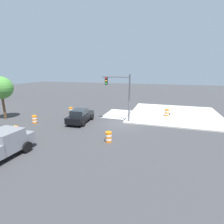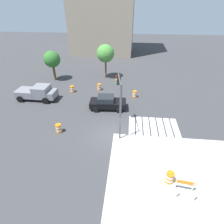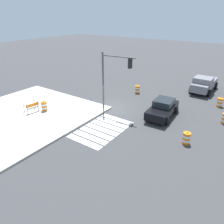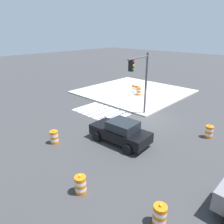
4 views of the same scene
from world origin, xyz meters
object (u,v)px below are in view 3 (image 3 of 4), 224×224
at_px(pickup_truck, 204,84).
at_px(traffic_barrel_median_near, 137,89).
at_px(sports_car, 163,108).
at_px(traffic_barrel_on_sidewalk, 44,106).
at_px(traffic_barrel_crosswalk_end, 186,138).
at_px(construction_barricade, 32,106).
at_px(traffic_barrel_median_far, 220,102).
at_px(traffic_light_pole, 114,72).

xyz_separation_m(pickup_truck, traffic_barrel_median_near, (5.02, -6.38, -0.52)).
distance_m(sports_car, traffic_barrel_on_sidewalk, 11.37).
relative_size(traffic_barrel_crosswalk_end, construction_barricade, 0.77).
height_order(pickup_truck, construction_barricade, pickup_truck).
bearing_deg(traffic_barrel_crosswalk_end, pickup_truck, -171.50).
height_order(traffic_barrel_median_near, construction_barricade, construction_barricade).
bearing_deg(traffic_barrel_crosswalk_end, sports_car, -135.17).
distance_m(traffic_barrel_median_near, traffic_barrel_median_far, 9.05).
relative_size(traffic_barrel_median_near, construction_barricade, 0.77).
bearing_deg(traffic_barrel_on_sidewalk, sports_car, 119.95).
bearing_deg(traffic_light_pole, traffic_barrel_median_near, -174.11).
height_order(traffic_barrel_median_far, traffic_barrel_on_sidewalk, traffic_barrel_on_sidewalk).
height_order(sports_car, traffic_barrel_median_near, sports_car).
height_order(construction_barricade, traffic_light_pole, traffic_light_pole).
bearing_deg(traffic_barrel_crosswalk_end, traffic_light_pole, -101.96).
xyz_separation_m(traffic_barrel_on_sidewalk, traffic_light_pole, (-4.01, 5.47, 3.31)).
distance_m(traffic_barrel_median_near, construction_barricade, 12.16).
bearing_deg(traffic_light_pole, sports_car, 110.82).
xyz_separation_m(traffic_barrel_on_sidewalk, construction_barricade, (0.86, -0.70, 0.12)).
distance_m(traffic_barrel_crosswalk_end, traffic_barrel_median_far, 8.87).
distance_m(sports_car, construction_barricade, 12.41).
xyz_separation_m(sports_car, construction_barricade, (6.54, -10.55, -0.09)).
xyz_separation_m(pickup_truck, construction_barricade, (15.83, -11.94, -0.25)).
bearing_deg(traffic_light_pole, traffic_barrel_median_far, 130.87).
xyz_separation_m(traffic_barrel_crosswalk_end, traffic_light_pole, (-1.62, -7.64, 3.46)).
height_order(pickup_truck, traffic_barrel_median_near, pickup_truck).
height_order(traffic_barrel_median_far, construction_barricade, construction_barricade).
xyz_separation_m(pickup_truck, traffic_barrel_on_sidewalk, (14.97, -11.23, -0.37)).
xyz_separation_m(sports_car, traffic_barrel_crosswalk_end, (3.28, 3.26, -0.36)).
height_order(sports_car, traffic_barrel_crosswalk_end, sports_car).
xyz_separation_m(traffic_barrel_median_near, construction_barricade, (10.81, -5.56, 0.27)).
xyz_separation_m(traffic_barrel_median_near, traffic_light_pole, (5.93, 0.61, 3.46)).
bearing_deg(pickup_truck, traffic_light_pole, -27.75).
bearing_deg(pickup_truck, sports_car, -8.48).
relative_size(traffic_barrel_on_sidewalk, traffic_light_pole, 0.19).
distance_m(construction_barricade, traffic_light_pole, 8.49).
distance_m(pickup_truck, traffic_barrel_on_sidewalk, 18.72).
relative_size(traffic_barrel_median_far, construction_barricade, 0.77).
height_order(traffic_barrel_crosswalk_end, traffic_barrel_on_sidewalk, traffic_barrel_on_sidewalk).
xyz_separation_m(traffic_barrel_median_far, construction_barricade, (12.10, -14.52, 0.27)).
xyz_separation_m(traffic_barrel_crosswalk_end, traffic_barrel_median_far, (-8.84, 0.71, 0.00)).
relative_size(traffic_barrel_crosswalk_end, traffic_barrel_median_near, 1.00).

